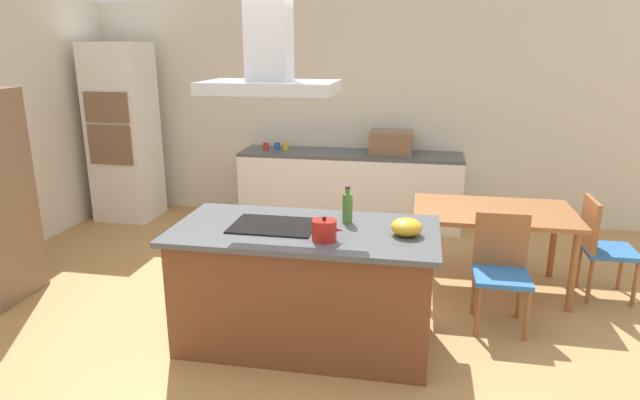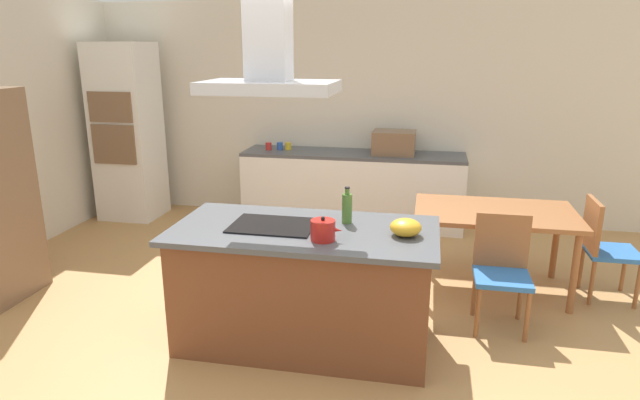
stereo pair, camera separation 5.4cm
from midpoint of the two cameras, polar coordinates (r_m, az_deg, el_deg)
The scene contains 17 objects.
ground at distance 5.62m, azimuth 2.14°, elevation -6.79°, with size 16.00×16.00×0.00m, color tan.
wall_back at distance 6.96m, azimuth 4.61°, elevation 9.12°, with size 7.20×0.10×2.70m, color beige.
kitchen_island at distance 4.09m, azimuth -1.23°, elevation -8.89°, with size 1.90×0.96×0.90m.
cooktop at distance 3.97m, azimuth -4.54°, elevation -2.65°, with size 0.60×0.44×0.01m, color black.
tea_kettle at distance 3.66m, azimuth 0.75°, elevation -3.16°, with size 0.22×0.17×0.17m.
olive_oil_bottle at distance 4.01m, azimuth 3.22°, elevation -0.80°, with size 0.07×0.07×0.27m.
mixing_bowl at distance 3.80m, azimuth 9.32°, elevation -2.83°, with size 0.22×0.22×0.12m, color gold.
back_counter at distance 6.78m, azimuth 3.62°, elevation 1.20°, with size 2.69×0.62×0.90m.
countertop_microwave at distance 6.61m, azimuth 7.94°, elevation 5.93°, with size 0.50×0.38×0.28m, color brown.
coffee_mug_red at distance 6.88m, azimuth -5.16°, elevation 5.61°, with size 0.08×0.08×0.09m, color red.
coffee_mug_blue at distance 6.88m, azimuth -3.99°, elevation 5.64°, with size 0.08×0.08×0.09m, color #2D56B2.
coffee_mug_yellow at distance 6.87m, azimuth -3.11°, elevation 5.63°, with size 0.08×0.08×0.09m, color gold.
wall_oven_stack at distance 7.36m, azimuth -19.25°, elevation 6.70°, with size 0.70×0.66×2.20m.
dining_table at distance 5.12m, azimuth 18.02°, elevation -1.92°, with size 1.40×0.90×0.75m.
chair_at_right_end at distance 5.36m, azimuth 27.63°, elevation -4.00°, with size 0.42×0.42×0.89m.
chair_facing_island at distance 4.55m, azimuth 18.73°, elevation -6.34°, with size 0.42×0.42×0.89m.
range_hood at distance 3.77m, azimuth -4.94°, elevation 14.87°, with size 0.90×0.55×0.78m.
Camera 2 is at (0.84, -3.61, 2.17)m, focal length 30.70 mm.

